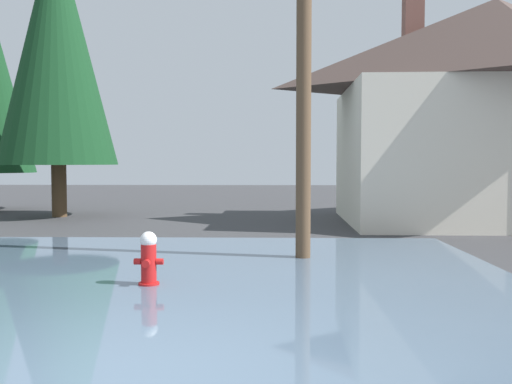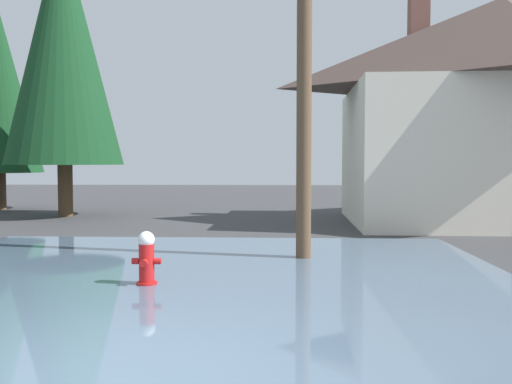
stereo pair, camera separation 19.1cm
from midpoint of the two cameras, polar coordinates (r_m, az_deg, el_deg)
The scene contains 4 objects.
flood_puddle at distance 7.42m, azimuth -8.18°, elevation -11.22°, with size 10.31×11.95×0.07m, color #4C6075.
fire_hydrant at distance 8.34m, azimuth -10.54°, elevation -6.95°, with size 0.43×0.37×0.85m.
house at distance 18.50m, azimuth 24.09°, elevation 8.00°, with size 9.77×6.93×7.33m.
pine_tree_short_left at distance 20.36m, azimuth -18.99°, elevation 14.06°, with size 3.94×3.94×9.84m.
Camera 2 is at (1.46, -4.40, 1.87)m, focal length 38.92 mm.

